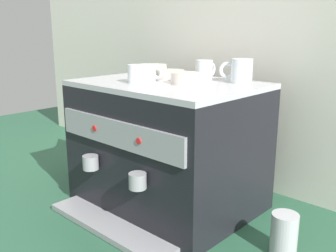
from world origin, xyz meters
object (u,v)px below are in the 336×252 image
(ceramic_cup_3, at_px, (240,71))
(ceramic_bowl_2, at_px, (154,70))
(ceramic_cup_1, at_px, (205,70))
(ceramic_bowl_1, at_px, (170,75))
(ceramic_cup_2, at_px, (137,74))
(ceramic_bowl_0, at_px, (184,78))
(milk_pitcher, at_px, (284,234))
(ceramic_cup_0, at_px, (148,72))
(espresso_machine, at_px, (167,145))
(coffee_grinder, at_px, (95,127))

(ceramic_cup_3, bearing_deg, ceramic_bowl_2, -176.53)
(ceramic_cup_1, distance_m, ceramic_bowl_1, 0.14)
(ceramic_cup_2, distance_m, ceramic_bowl_0, 0.17)
(ceramic_bowl_1, bearing_deg, ceramic_bowl_2, 157.65)
(ceramic_bowl_2, relative_size, milk_pitcher, 0.82)
(ceramic_cup_0, relative_size, ceramic_bowl_1, 0.88)
(espresso_machine, xyz_separation_m, milk_pitcher, (0.50, -0.02, -0.17))
(ceramic_cup_1, relative_size, ceramic_bowl_2, 0.95)
(ceramic_cup_1, bearing_deg, ceramic_bowl_1, -160.32)
(ceramic_cup_0, distance_m, ceramic_cup_2, 0.07)
(ceramic_cup_1, xyz_separation_m, milk_pitcher, (0.42, -0.14, -0.45))
(ceramic_bowl_0, xyz_separation_m, milk_pitcher, (0.42, -0.02, -0.43))
(ceramic_cup_1, distance_m, ceramic_cup_3, 0.13)
(ceramic_bowl_1, relative_size, coffee_grinder, 0.25)
(espresso_machine, distance_m, ceramic_cup_2, 0.29)
(ceramic_bowl_2, bearing_deg, ceramic_bowl_0, -25.43)
(ceramic_cup_2, xyz_separation_m, coffee_grinder, (-0.45, 0.13, -0.30))
(ceramic_cup_3, height_order, coffee_grinder, ceramic_cup_3)
(ceramic_cup_2, bearing_deg, coffee_grinder, 163.40)
(ceramic_cup_3, bearing_deg, ceramic_cup_0, -146.74)
(ceramic_bowl_2, relative_size, coffee_grinder, 0.24)
(ceramic_bowl_0, height_order, ceramic_bowl_1, ceramic_bowl_0)
(milk_pitcher, bearing_deg, ceramic_bowl_2, 167.65)
(ceramic_bowl_2, distance_m, coffee_grinder, 0.43)
(espresso_machine, distance_m, ceramic_bowl_1, 0.27)
(ceramic_bowl_0, distance_m, coffee_grinder, 0.66)
(ceramic_bowl_1, relative_size, milk_pitcher, 0.84)
(coffee_grinder, bearing_deg, ceramic_cup_3, 9.71)
(ceramic_cup_3, distance_m, milk_pitcher, 0.57)
(ceramic_bowl_1, xyz_separation_m, coffee_grinder, (-0.46, -0.03, -0.28))
(ceramic_bowl_0, bearing_deg, ceramic_cup_0, -171.55)
(ceramic_cup_0, xyz_separation_m, ceramic_cup_2, (0.01, -0.07, 0.00))
(ceramic_cup_0, xyz_separation_m, ceramic_cup_1, (0.15, 0.14, 0.01))
(ceramic_cup_0, distance_m, milk_pitcher, 0.72)
(espresso_machine, relative_size, milk_pitcher, 4.92)
(ceramic_cup_0, xyz_separation_m, ceramic_bowl_0, (0.15, 0.02, -0.01))
(ceramic_bowl_0, relative_size, coffee_grinder, 0.22)
(ceramic_cup_0, relative_size, ceramic_cup_3, 0.83)
(ceramic_cup_0, relative_size, coffee_grinder, 0.22)
(espresso_machine, relative_size, ceramic_bowl_0, 6.52)
(ceramic_cup_2, xyz_separation_m, ceramic_bowl_1, (0.01, 0.17, -0.02))
(ceramic_cup_3, bearing_deg, coffee_grinder, -170.29)
(ceramic_cup_1, bearing_deg, ceramic_bowl_2, 176.81)
(ceramic_cup_2, bearing_deg, ceramic_bowl_1, 87.74)
(ceramic_cup_0, relative_size, milk_pitcher, 0.74)
(ceramic_cup_2, bearing_deg, espresso_machine, 57.55)
(coffee_grinder, bearing_deg, ceramic_bowl_2, 17.79)
(espresso_machine, height_order, ceramic_bowl_0, ceramic_bowl_0)
(ceramic_cup_1, bearing_deg, espresso_machine, -122.60)
(ceramic_bowl_2, bearing_deg, ceramic_cup_1, -3.19)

